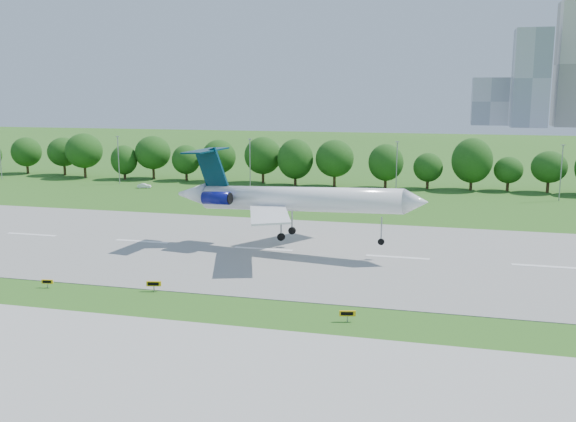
% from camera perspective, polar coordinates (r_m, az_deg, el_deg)
% --- Properties ---
extents(ground, '(600.00, 600.00, 0.00)m').
position_cam_1_polar(ground, '(74.02, -7.70, -7.99)').
color(ground, '#2A5917').
rests_on(ground, ground).
extents(runway, '(400.00, 45.00, 0.08)m').
position_cam_1_polar(runway, '(96.69, -2.20, -3.41)').
color(runway, gray).
rests_on(runway, ground).
extents(taxiway, '(400.00, 23.00, 0.08)m').
position_cam_1_polar(taxiway, '(58.84, -14.38, -13.25)').
color(taxiway, '#ADADA8').
rests_on(taxiway, ground).
extents(tree_line, '(288.40, 8.40, 10.40)m').
position_cam_1_polar(tree_line, '(160.13, 4.55, 4.42)').
color(tree_line, '#382314').
rests_on(tree_line, ground).
extents(light_poles, '(175.90, 0.25, 12.19)m').
position_cam_1_polar(light_poles, '(150.78, 2.97, 4.11)').
color(light_poles, gray).
rests_on(light_poles, ground).
extents(skyline, '(127.00, 52.00, 80.00)m').
position_cam_1_polar(skyline, '(461.54, 23.77, 10.66)').
color(skyline, '#B2B2B7').
rests_on(skyline, ground).
extents(airliner, '(39.07, 28.26, 13.07)m').
position_cam_1_polar(airliner, '(94.34, -0.06, 1.18)').
color(airliner, white).
rests_on(airliner, ground).
extents(taxi_sign_left, '(1.44, 0.37, 1.01)m').
position_cam_1_polar(taxi_sign_left, '(83.40, -20.61, -5.91)').
color(taxi_sign_left, gray).
rests_on(taxi_sign_left, ground).
extents(taxi_sign_centre, '(1.77, 0.58, 1.25)m').
position_cam_1_polar(taxi_sign_centre, '(78.34, -11.84, -6.36)').
color(taxi_sign_centre, gray).
rests_on(taxi_sign_centre, ground).
extents(taxi_sign_right, '(1.69, 0.58, 1.19)m').
position_cam_1_polar(taxi_sign_right, '(67.31, 5.31, -9.07)').
color(taxi_sign_right, gray).
rests_on(taxi_sign_right, ground).
extents(service_vehicle_a, '(3.49, 2.02, 1.09)m').
position_cam_1_polar(service_vehicle_a, '(160.96, -12.67, 2.20)').
color(service_vehicle_a, white).
rests_on(service_vehicle_a, ground).
extents(service_vehicle_b, '(4.22, 2.67, 1.34)m').
position_cam_1_polar(service_vehicle_b, '(143.02, 2.26, 1.46)').
color(service_vehicle_b, silver).
rests_on(service_vehicle_b, ground).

